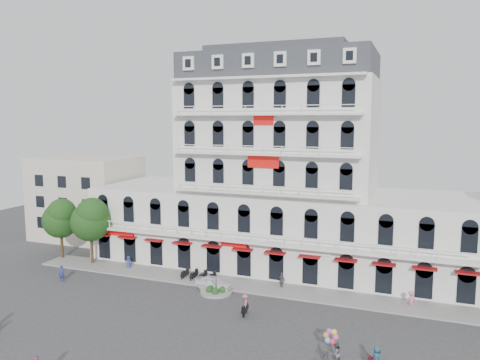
# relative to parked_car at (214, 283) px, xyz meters

# --- Properties ---
(ground) EXTENTS (120.00, 120.00, 0.00)m
(ground) POSITION_rel_parked_car_xyz_m (3.64, -6.92, -0.69)
(ground) COLOR #38383A
(ground) RESTS_ON ground
(sidewalk) EXTENTS (53.00, 4.00, 0.16)m
(sidewalk) POSITION_rel_parked_car_xyz_m (3.64, 2.08, -0.61)
(sidewalk) COLOR gray
(sidewalk) RESTS_ON ground
(main_building) EXTENTS (45.00, 15.00, 25.80)m
(main_building) POSITION_rel_parked_car_xyz_m (3.64, 11.07, 9.28)
(main_building) COLOR silver
(main_building) RESTS_ON ground
(flank_building_west) EXTENTS (14.00, 10.00, 12.00)m
(flank_building_west) POSITION_rel_parked_car_xyz_m (-26.36, 13.08, 5.31)
(flank_building_west) COLOR beige
(flank_building_west) RESTS_ON ground
(traffic_island) EXTENTS (3.20, 3.20, 1.60)m
(traffic_island) POSITION_rel_parked_car_xyz_m (0.64, -0.92, -0.43)
(traffic_island) COLOR gray
(traffic_island) RESTS_ON ground
(parked_scooter_row) EXTENTS (4.40, 1.80, 1.10)m
(parked_scooter_row) POSITION_rel_parked_car_xyz_m (-2.71, 1.88, -0.69)
(parked_scooter_row) COLOR black
(parked_scooter_row) RESTS_ON ground
(tree_west_outer) EXTENTS (4.50, 4.48, 7.76)m
(tree_west_outer) POSITION_rel_parked_car_xyz_m (-22.31, 3.06, 4.66)
(tree_west_outer) COLOR #382314
(tree_west_outer) RESTS_ON ground
(tree_west_inner) EXTENTS (4.76, 4.76, 8.25)m
(tree_west_inner) POSITION_rel_parked_car_xyz_m (-17.31, 2.56, 5.00)
(tree_west_inner) COLOR #382314
(tree_west_inner) RESTS_ON ground
(parked_car) EXTENTS (4.19, 2.09, 1.37)m
(parked_car) POSITION_rel_parked_car_xyz_m (0.00, 0.00, 0.00)
(parked_car) COLOR white
(parked_car) RESTS_ON ground
(rider_center) EXTENTS (0.66, 1.70, 1.94)m
(rider_center) POSITION_rel_parked_car_xyz_m (5.22, -4.86, 0.31)
(rider_center) COLOR black
(rider_center) RESTS_ON ground
(pedestrian_left) EXTENTS (0.88, 0.74, 1.53)m
(pedestrian_left) POSITION_rel_parked_car_xyz_m (-12.17, 2.58, 0.08)
(pedestrian_left) COLOR navy
(pedestrian_left) RESTS_ON ground
(pedestrian_mid) EXTENTS (1.10, 0.94, 1.76)m
(pedestrian_mid) POSITION_rel_parked_car_xyz_m (6.55, 2.58, 0.20)
(pedestrian_mid) COLOR #54535A
(pedestrian_mid) RESTS_ON ground
(pedestrian_right) EXTENTS (1.20, 0.95, 1.62)m
(pedestrian_right) POSITION_rel_parked_car_xyz_m (19.12, 2.17, 0.13)
(pedestrian_right) COLOR pink
(pedestrian_right) RESTS_ON ground
(pedestrian_far) EXTENTS (0.78, 0.67, 1.81)m
(pedestrian_far) POSITION_rel_parked_car_xyz_m (-16.36, -3.74, 0.22)
(pedestrian_far) COLOR navy
(pedestrian_far) RESTS_ON ground
(balloon_vendor) EXTENTS (1.53, 1.41, 2.45)m
(balloon_vendor) POSITION_rel_parked_car_xyz_m (14.15, -10.69, 0.57)
(balloon_vendor) COLOR slate
(balloon_vendor) RESTS_ON ground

